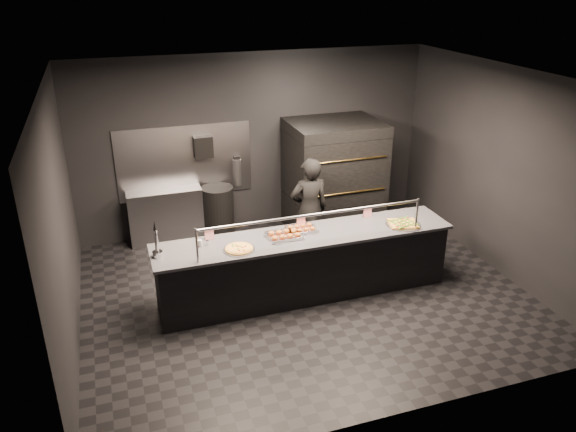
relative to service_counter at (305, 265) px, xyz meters
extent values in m
plane|color=black|center=(0.00, 0.00, -0.46)|extent=(6.00, 6.00, 0.00)
plane|color=black|center=(0.00, 0.00, 2.54)|extent=(6.00, 6.00, 0.00)
cube|color=black|center=(0.00, 2.50, 1.04)|extent=(6.00, 0.04, 3.00)
cube|color=black|center=(0.00, -2.50, 1.04)|extent=(6.00, 0.04, 3.00)
cube|color=black|center=(-3.00, 0.00, 1.04)|extent=(0.04, 5.00, 3.00)
cube|color=black|center=(3.00, 0.00, 1.04)|extent=(0.04, 5.00, 3.00)
cube|color=#99999E|center=(-1.20, 2.48, 0.84)|extent=(2.20, 0.02, 1.20)
cube|color=black|center=(0.00, 0.00, -0.02)|extent=(4.00, 0.70, 0.88)
cube|color=#3A3B40|center=(0.00, 0.00, 0.44)|extent=(4.10, 0.78, 0.04)
cylinder|color=#99999E|center=(-1.50, -0.30, 0.68)|extent=(0.03, 0.03, 0.45)
cylinder|color=#99999E|center=(1.50, -0.30, 0.68)|extent=(0.03, 0.03, 0.45)
cylinder|color=#99999E|center=(0.00, -0.30, 0.88)|extent=(3.00, 0.04, 0.04)
cube|color=black|center=(1.20, 1.90, -0.16)|extent=(1.50, 1.15, 0.60)
cube|color=black|center=(1.20, 1.90, 0.44)|extent=(1.50, 1.20, 0.55)
cube|color=black|center=(1.20, 1.90, 0.99)|extent=(1.50, 1.20, 0.55)
cube|color=black|center=(1.20, 1.90, 1.36)|extent=(1.50, 1.20, 0.18)
cylinder|color=gold|center=(1.20, 1.28, 0.44)|extent=(1.30, 0.02, 0.02)
cylinder|color=gold|center=(1.20, 1.28, 0.99)|extent=(1.30, 0.02, 0.02)
cube|color=#99999E|center=(-1.60, 2.32, -0.01)|extent=(1.20, 0.35, 0.90)
cube|color=black|center=(-0.90, 2.39, 1.09)|extent=(0.30, 0.20, 0.35)
cylinder|color=#B2B2B7|center=(-0.35, 2.40, 0.59)|extent=(0.14, 0.14, 0.45)
cube|color=black|center=(-0.35, 2.40, 0.84)|extent=(0.10, 0.06, 0.06)
cylinder|color=silver|center=(-1.95, -0.01, 0.49)|extent=(0.13, 0.13, 0.07)
cylinder|color=silver|center=(-1.95, -0.01, 0.66)|extent=(0.05, 0.05, 0.33)
cylinder|color=silver|center=(-1.95, -0.08, 0.80)|extent=(0.02, 0.09, 0.02)
cone|color=black|center=(-1.95, -0.01, 0.88)|extent=(0.05, 0.05, 0.13)
cylinder|color=silver|center=(-0.95, -0.15, 0.46)|extent=(0.41, 0.41, 0.01)
cylinder|color=gold|center=(-0.95, -0.15, 0.47)|extent=(0.36, 0.36, 0.02)
cylinder|color=gold|center=(-0.95, -0.15, 0.49)|extent=(0.31, 0.31, 0.01)
cube|color=silver|center=(-0.28, 0.03, 0.47)|extent=(0.53, 0.45, 0.02)
ellipsoid|color=#C26D29|center=(-0.44, -0.05, 0.50)|extent=(0.09, 0.09, 0.05)
ellipsoid|color=#C26D29|center=(-0.44, 0.11, 0.50)|extent=(0.09, 0.09, 0.05)
ellipsoid|color=#C26D29|center=(-0.34, -0.05, 0.50)|extent=(0.09, 0.09, 0.05)
ellipsoid|color=#C26D29|center=(-0.34, 0.11, 0.50)|extent=(0.09, 0.09, 0.05)
ellipsoid|color=#C26D29|center=(-0.23, -0.05, 0.50)|extent=(0.09, 0.09, 0.05)
ellipsoid|color=#C26D29|center=(-0.23, 0.11, 0.50)|extent=(0.09, 0.09, 0.05)
ellipsoid|color=#C26D29|center=(-0.13, -0.05, 0.50)|extent=(0.09, 0.09, 0.05)
ellipsoid|color=#C26D29|center=(-0.13, 0.11, 0.50)|extent=(0.09, 0.09, 0.05)
cube|color=silver|center=(0.00, 0.15, 0.47)|extent=(0.45, 0.37, 0.02)
ellipsoid|color=#C26D29|center=(-0.14, 0.08, 0.50)|extent=(0.07, 0.07, 0.05)
ellipsoid|color=#C26D29|center=(-0.14, 0.22, 0.50)|extent=(0.07, 0.07, 0.05)
ellipsoid|color=#C26D29|center=(-0.05, 0.08, 0.50)|extent=(0.07, 0.07, 0.05)
ellipsoid|color=#C26D29|center=(-0.05, 0.22, 0.50)|extent=(0.07, 0.07, 0.05)
ellipsoid|color=#C26D29|center=(0.05, 0.08, 0.50)|extent=(0.07, 0.07, 0.05)
ellipsoid|color=#C26D29|center=(0.05, 0.22, 0.50)|extent=(0.07, 0.07, 0.05)
ellipsoid|color=#C26D29|center=(0.14, 0.08, 0.50)|extent=(0.07, 0.07, 0.05)
ellipsoid|color=#C26D29|center=(0.14, 0.22, 0.50)|extent=(0.07, 0.07, 0.05)
cylinder|color=silver|center=(1.40, -0.14, 0.46)|extent=(0.49, 0.49, 0.01)
cube|color=gold|center=(1.40, -0.14, 0.48)|extent=(0.46, 0.43, 0.02)
cube|color=gold|center=(1.40, -0.14, 0.49)|extent=(0.43, 0.40, 0.01)
cube|color=#478F20|center=(1.40, -0.14, 0.50)|extent=(0.41, 0.38, 0.01)
cylinder|color=silver|center=(-1.40, 0.10, 0.50)|extent=(0.05, 0.05, 0.09)
cylinder|color=silver|center=(-1.31, 0.10, 0.49)|extent=(0.04, 0.04, 0.07)
cube|color=white|center=(-1.25, 0.28, 0.53)|extent=(0.12, 0.04, 0.15)
cube|color=white|center=(0.04, 0.28, 0.53)|extent=(0.12, 0.04, 0.15)
cube|color=white|center=(1.05, 0.28, 0.53)|extent=(0.12, 0.04, 0.15)
cylinder|color=black|center=(-0.74, 2.22, -0.02)|extent=(0.53, 0.53, 0.88)
imported|color=black|center=(0.42, 0.98, 0.36)|extent=(0.61, 0.41, 1.65)
camera|label=1|loc=(-2.36, -6.36, 3.73)|focal=35.00mm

